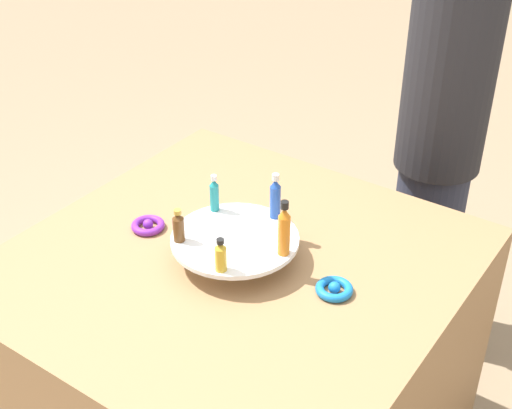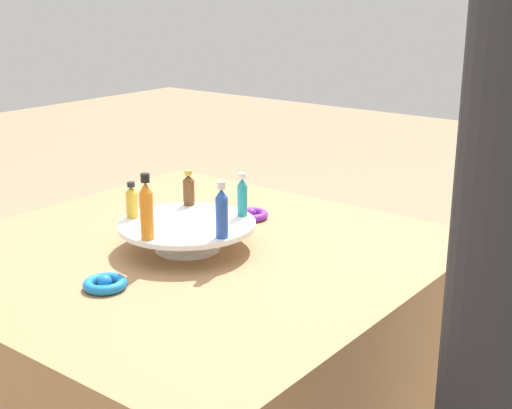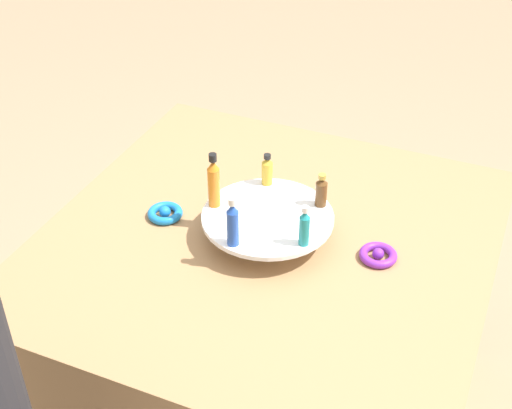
# 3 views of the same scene
# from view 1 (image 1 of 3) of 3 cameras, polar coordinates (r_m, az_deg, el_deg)

# --- Properties ---
(party_table) EXTENTS (1.09, 1.09, 0.75)m
(party_table) POSITION_cam_1_polar(r_m,az_deg,el_deg) (2.07, -1.51, -12.72)
(party_table) COLOR #9E754C
(party_table) RESTS_ON ground_plane
(display_stand) EXTENTS (0.32, 0.32, 0.07)m
(display_stand) POSITION_cam_1_polar(r_m,az_deg,el_deg) (1.80, -1.69, -3.08)
(display_stand) COLOR white
(display_stand) RESTS_ON party_table
(bottle_brown) EXTENTS (0.03, 0.03, 0.09)m
(bottle_brown) POSITION_cam_1_polar(r_m,az_deg,el_deg) (1.76, -6.21, -1.76)
(bottle_brown) COLOR brown
(bottle_brown) RESTS_ON display_stand
(bottle_gold) EXTENTS (0.03, 0.03, 0.09)m
(bottle_gold) POSITION_cam_1_polar(r_m,az_deg,el_deg) (1.65, -2.84, -4.13)
(bottle_gold) COLOR gold
(bottle_gold) RESTS_ON display_stand
(bottle_orange) EXTENTS (0.03, 0.03, 0.15)m
(bottle_orange) POSITION_cam_1_polar(r_m,az_deg,el_deg) (1.69, 2.26, -2.05)
(bottle_orange) COLOR orange
(bottle_orange) RESTS_ON display_stand
(bottle_blue) EXTENTS (0.03, 0.03, 0.13)m
(bottle_blue) POSITION_cam_1_polar(r_m,az_deg,el_deg) (1.83, 1.55, 0.56)
(bottle_blue) COLOR #234CAD
(bottle_blue) RESTS_ON display_stand
(bottle_teal) EXTENTS (0.02, 0.02, 0.11)m
(bottle_teal) POSITION_cam_1_polar(r_m,az_deg,el_deg) (1.87, -3.35, 0.83)
(bottle_teal) COLOR teal
(bottle_teal) RESTS_ON display_stand
(ribbon_bow_blue) EXTENTS (0.09, 0.09, 0.03)m
(ribbon_bow_blue) POSITION_cam_1_polar(r_m,az_deg,el_deg) (1.72, 6.28, -6.72)
(ribbon_bow_blue) COLOR blue
(ribbon_bow_blue) RESTS_ON party_table
(ribbon_bow_purple) EXTENTS (0.09, 0.09, 0.03)m
(ribbon_bow_purple) POSITION_cam_1_polar(r_m,az_deg,el_deg) (1.95, -8.63, -1.66)
(ribbon_bow_purple) COLOR purple
(ribbon_bow_purple) RESTS_ON party_table
(person_figure) EXTENTS (0.28, 0.28, 1.65)m
(person_figure) POSITION_cam_1_polar(r_m,az_deg,el_deg) (2.37, 14.65, 6.11)
(person_figure) COLOR #282D42
(person_figure) RESTS_ON ground_plane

